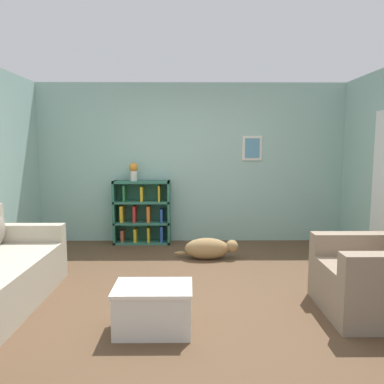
{
  "coord_description": "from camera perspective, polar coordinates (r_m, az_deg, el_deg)",
  "views": [
    {
      "loc": [
        -0.04,
        -3.96,
        1.59
      ],
      "look_at": [
        0.0,
        0.4,
        1.05
      ],
      "focal_mm": 35.0,
      "sensor_mm": 36.0,
      "label": 1
    }
  ],
  "objects": [
    {
      "name": "coffee_table",
      "position": [
        3.38,
        -5.94,
        -17.01
      ],
      "size": [
        0.67,
        0.44,
        0.4
      ],
      "color": "silver",
      "rests_on": "ground_plane"
    },
    {
      "name": "dog",
      "position": [
        5.33,
        2.6,
        -8.57
      ],
      "size": [
        0.9,
        0.27,
        0.3
      ],
      "color": "#9E7A4C",
      "rests_on": "ground_plane"
    },
    {
      "name": "vase",
      "position": [
        6.08,
        -8.9,
        3.23
      ],
      "size": [
        0.14,
        0.14,
        0.29
      ],
      "color": "silver",
      "rests_on": "bookshelf"
    },
    {
      "name": "recliner_chair",
      "position": [
        4.07,
        27.23,
        -11.31
      ],
      "size": [
        1.01,
        0.93,
        1.06
      ],
      "color": "gray",
      "rests_on": "ground_plane"
    },
    {
      "name": "ground_plane",
      "position": [
        4.27,
        0.05,
        -14.81
      ],
      "size": [
        14.0,
        14.0,
        0.0
      ],
      "primitive_type": "plane",
      "color": "brown"
    },
    {
      "name": "wall_back",
      "position": [
        6.22,
        -0.12,
        4.41
      ],
      "size": [
        5.6,
        0.13,
        2.6
      ],
      "color": "#93BCB2",
      "rests_on": "ground_plane"
    },
    {
      "name": "bookshelf",
      "position": [
        6.17,
        -7.61,
        -3.23
      ],
      "size": [
        0.92,
        0.29,
        1.03
      ],
      "color": "#2D6B56",
      "rests_on": "ground_plane"
    }
  ]
}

